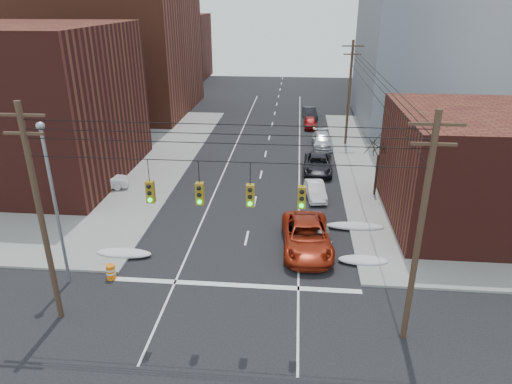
% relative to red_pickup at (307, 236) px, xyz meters
% --- Properties ---
extents(ground, '(160.00, 160.00, 0.00)m').
position_rel_red_pickup_xyz_m(ground, '(-3.97, -10.91, -0.91)').
color(ground, black).
rests_on(ground, ground).
extents(sidewalk_nw, '(40.00, 40.00, 0.15)m').
position_rel_red_pickup_xyz_m(sidewalk_nw, '(-30.97, 16.09, -0.83)').
color(sidewalk_nw, gray).
rests_on(sidewalk_nw, ground).
extents(building_brick_near, '(20.00, 16.00, 13.00)m').
position_rel_red_pickup_xyz_m(building_brick_near, '(-25.97, 11.09, 5.59)').
color(building_brick_near, '#4B1B16').
rests_on(building_brick_near, ground).
extents(building_brick_far, '(22.00, 18.00, 12.00)m').
position_rel_red_pickup_xyz_m(building_brick_far, '(-29.97, 63.09, 5.09)').
color(building_brick_far, '#4B1B16').
rests_on(building_brick_far, ground).
extents(building_office, '(22.00, 20.00, 25.00)m').
position_rel_red_pickup_xyz_m(building_office, '(18.03, 33.09, 11.59)').
color(building_office, gray).
rests_on(building_office, ground).
extents(building_glass, '(20.00, 18.00, 22.00)m').
position_rel_red_pickup_xyz_m(building_glass, '(20.03, 59.09, 10.09)').
color(building_glass, gray).
rests_on(building_glass, ground).
extents(utility_pole_left, '(2.20, 0.28, 11.00)m').
position_rel_red_pickup_xyz_m(utility_pole_left, '(-12.47, -7.91, 4.88)').
color(utility_pole_left, '#473323').
rests_on(utility_pole_left, ground).
extents(utility_pole_right, '(2.20, 0.28, 11.00)m').
position_rel_red_pickup_xyz_m(utility_pole_right, '(4.53, -7.91, 4.88)').
color(utility_pole_right, '#473323').
rests_on(utility_pole_right, ground).
extents(utility_pole_far, '(2.20, 0.28, 11.00)m').
position_rel_red_pickup_xyz_m(utility_pole_far, '(4.53, 23.09, 4.88)').
color(utility_pole_far, '#473323').
rests_on(utility_pole_far, ground).
extents(traffic_signals, '(17.00, 0.42, 2.02)m').
position_rel_red_pickup_xyz_m(traffic_signals, '(-3.88, -7.94, 6.26)').
color(traffic_signals, black).
rests_on(traffic_signals, ground).
extents(street_light, '(0.44, 0.44, 9.32)m').
position_rel_red_pickup_xyz_m(street_light, '(-13.47, -4.91, 4.63)').
color(street_light, gray).
rests_on(street_light, ground).
extents(bare_tree, '(2.09, 2.20, 4.93)m').
position_rel_red_pickup_xyz_m(bare_tree, '(5.61, 9.09, 1.41)').
color(bare_tree, black).
rests_on(bare_tree, ground).
extents(snow_nw, '(3.50, 1.08, 0.42)m').
position_rel_red_pickup_xyz_m(snow_nw, '(-11.37, -1.91, -0.70)').
color(snow_nw, silver).
rests_on(snow_nw, ground).
extents(snow_ne, '(3.00, 1.08, 0.42)m').
position_rel_red_pickup_xyz_m(snow_ne, '(3.43, -1.41, -0.70)').
color(snow_ne, silver).
rests_on(snow_ne, ground).
extents(snow_east_far, '(4.00, 1.08, 0.42)m').
position_rel_red_pickup_xyz_m(snow_east_far, '(3.43, 3.09, -0.70)').
color(snow_east_far, silver).
rests_on(snow_east_far, ground).
extents(red_pickup, '(3.44, 6.73, 1.82)m').
position_rel_red_pickup_xyz_m(red_pickup, '(0.00, 0.00, 0.00)').
color(red_pickup, maroon).
rests_on(red_pickup, ground).
extents(parked_car_a, '(1.73, 4.03, 1.36)m').
position_rel_red_pickup_xyz_m(parked_car_a, '(0.83, -0.04, -0.23)').
color(parked_car_a, '#B1B1B6').
rests_on(parked_car_a, ground).
extents(parked_car_b, '(1.79, 4.00, 1.28)m').
position_rel_red_pickup_xyz_m(parked_car_b, '(0.83, 8.26, -0.27)').
color(parked_car_b, white).
rests_on(parked_car_b, ground).
extents(parked_car_c, '(2.73, 5.62, 1.54)m').
position_rel_red_pickup_xyz_m(parked_car_c, '(1.22, 14.24, -0.14)').
color(parked_car_c, black).
rests_on(parked_car_c, ground).
extents(parked_car_d, '(2.21, 5.14, 1.47)m').
position_rel_red_pickup_xyz_m(parked_car_d, '(1.95, 22.10, -0.17)').
color(parked_car_d, silver).
rests_on(parked_car_d, ground).
extents(parked_car_e, '(1.74, 4.04, 1.36)m').
position_rel_red_pickup_xyz_m(parked_car_e, '(0.83, 29.82, -0.23)').
color(parked_car_e, maroon).
rests_on(parked_car_e, ground).
extents(parked_car_f, '(2.07, 4.63, 1.48)m').
position_rel_red_pickup_xyz_m(parked_car_f, '(0.83, 34.51, -0.17)').
color(parked_car_f, black).
rests_on(parked_car_f, ground).
extents(lot_car_a, '(4.32, 2.48, 1.35)m').
position_rel_red_pickup_xyz_m(lot_car_a, '(-16.83, 8.27, -0.09)').
color(lot_car_a, silver).
rests_on(lot_car_a, sidewalk_nw).
extents(lot_car_b, '(5.16, 3.74, 1.30)m').
position_rel_red_pickup_xyz_m(lot_car_b, '(-19.81, 18.77, -0.11)').
color(lot_car_b, '#AEAEB3').
rests_on(lot_car_b, sidewalk_nw).
extents(lot_car_c, '(4.65, 2.78, 1.26)m').
position_rel_red_pickup_xyz_m(lot_car_c, '(-22.54, 12.86, -0.13)').
color(lot_car_c, black).
rests_on(lot_car_c, sidewalk_nw).
extents(lot_car_d, '(4.50, 2.98, 1.42)m').
position_rel_red_pickup_xyz_m(lot_car_d, '(-22.58, 17.99, -0.05)').
color(lot_car_d, silver).
rests_on(lot_car_d, sidewalk_nw).
extents(construction_barrel, '(0.59, 0.59, 0.90)m').
position_rel_red_pickup_xyz_m(construction_barrel, '(-11.20, -4.41, -0.45)').
color(construction_barrel, orange).
rests_on(construction_barrel, ground).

